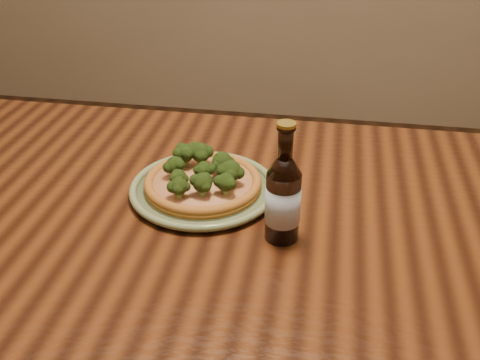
% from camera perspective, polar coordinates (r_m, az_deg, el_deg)
% --- Properties ---
extents(table, '(1.60, 0.90, 0.75)m').
position_cam_1_polar(table, '(1.07, -10.46, -7.62)').
color(table, '#49230F').
rests_on(table, ground).
extents(plate, '(0.28, 0.28, 0.02)m').
position_cam_1_polar(plate, '(1.05, -3.76, -0.89)').
color(plate, '#708058').
rests_on(plate, table).
extents(pizza, '(0.22, 0.22, 0.07)m').
position_cam_1_polar(pizza, '(1.04, -3.79, 0.03)').
color(pizza, '#A26424').
rests_on(pizza, plate).
extents(beer_bottle, '(0.06, 0.06, 0.21)m').
position_cam_1_polar(beer_bottle, '(0.90, 4.39, -1.80)').
color(beer_bottle, black).
rests_on(beer_bottle, table).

